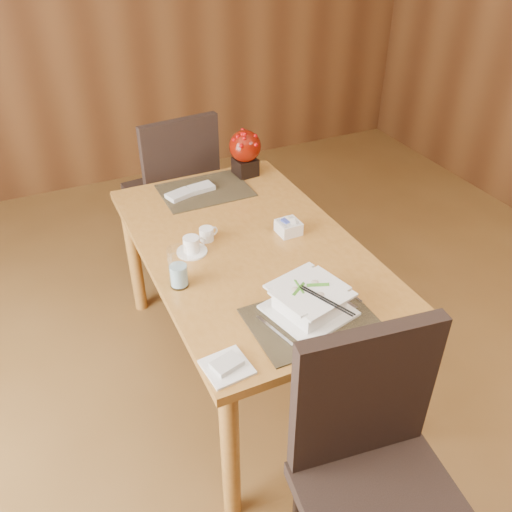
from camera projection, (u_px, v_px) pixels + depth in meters
name	position (u px, v px, depth m)	size (l,w,h in m)	color
ground	(307.00, 455.00, 2.37)	(6.00, 6.00, 0.00)	brown
dining_table	(249.00, 262.00, 2.45)	(0.90, 1.50, 0.75)	#B37831
placemat_near	(311.00, 319.00, 1.98)	(0.45, 0.33, 0.01)	black
placemat_far	(205.00, 190.00, 2.80)	(0.45, 0.33, 0.01)	black
soup_setting	(309.00, 301.00, 1.98)	(0.33, 0.33, 0.11)	white
coffee_cup	(192.00, 246.00, 2.32)	(0.13, 0.13, 0.08)	white
water_glass	(178.00, 267.00, 2.10)	(0.08, 0.08, 0.18)	silver
creamer_jug	(207.00, 234.00, 2.40)	(0.08, 0.08, 0.06)	white
sugar_caddy	(289.00, 227.00, 2.45)	(0.10, 0.10, 0.06)	white
berry_decor	(245.00, 150.00, 2.87)	(0.17, 0.17, 0.25)	black
napkins_far	(192.00, 191.00, 2.76)	(0.25, 0.09, 0.02)	silver
bread_plate	(227.00, 367.00, 1.78)	(0.15, 0.15, 0.01)	white
near_chair	(376.00, 468.00, 1.66)	(0.55, 0.55, 1.05)	black
far_chair	(175.00, 185.00, 3.23)	(0.52, 0.52, 1.02)	black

